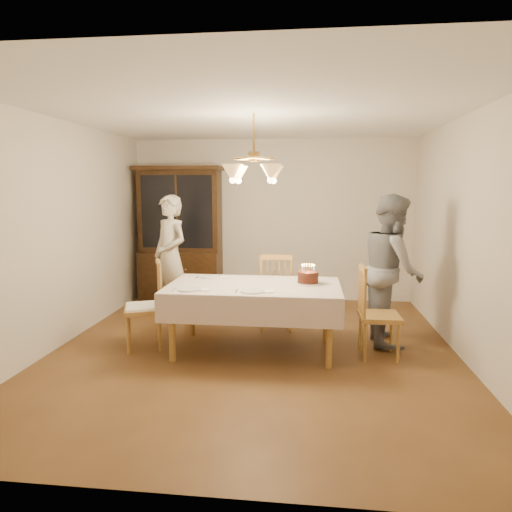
# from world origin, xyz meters

# --- Properties ---
(ground) EXTENTS (5.00, 5.00, 0.00)m
(ground) POSITION_xyz_m (0.00, 0.00, 0.00)
(ground) COLOR #553418
(ground) RESTS_ON ground
(room_shell) EXTENTS (5.00, 5.00, 5.00)m
(room_shell) POSITION_xyz_m (0.00, 0.00, 1.58)
(room_shell) COLOR white
(room_shell) RESTS_ON ground
(dining_table) EXTENTS (1.90, 1.10, 0.76)m
(dining_table) POSITION_xyz_m (0.00, 0.00, 0.68)
(dining_table) COLOR olive
(dining_table) RESTS_ON ground
(china_hutch) EXTENTS (1.38, 0.54, 2.16)m
(china_hutch) POSITION_xyz_m (-1.47, 2.25, 1.04)
(china_hutch) COLOR black
(china_hutch) RESTS_ON ground
(chair_far_side) EXTENTS (0.47, 0.45, 1.00)m
(chair_far_side) POSITION_xyz_m (0.19, 0.84, 0.44)
(chair_far_side) COLOR olive
(chair_far_side) RESTS_ON ground
(chair_left_end) EXTENTS (0.55, 0.56, 1.00)m
(chair_left_end) POSITION_xyz_m (-1.26, -0.05, 0.45)
(chair_left_end) COLOR olive
(chair_left_end) RESTS_ON ground
(chair_right_end) EXTENTS (0.43, 0.45, 1.00)m
(chair_right_end) POSITION_xyz_m (1.35, -0.04, 0.44)
(chair_right_end) COLOR olive
(chair_right_end) RESTS_ON ground
(elderly_woman) EXTENTS (0.75, 0.71, 1.73)m
(elderly_woman) POSITION_xyz_m (-1.35, 1.28, 0.86)
(elderly_woman) COLOR #F4E7CE
(elderly_woman) RESTS_ON ground
(adult_in_grey) EXTENTS (0.68, 0.87, 1.76)m
(adult_in_grey) POSITION_xyz_m (1.57, 0.48, 0.88)
(adult_in_grey) COLOR slate
(adult_in_grey) RESTS_ON ground
(birthday_cake) EXTENTS (0.30, 0.30, 0.22)m
(birthday_cake) POSITION_xyz_m (0.59, 0.11, 0.82)
(birthday_cake) COLOR white
(birthday_cake) RESTS_ON dining_table
(place_setting_near_left) EXTENTS (0.39, 0.25, 0.02)m
(place_setting_near_left) POSITION_xyz_m (-0.63, -0.34, 0.77)
(place_setting_near_left) COLOR white
(place_setting_near_left) RESTS_ON dining_table
(place_setting_near_right) EXTENTS (0.40, 0.25, 0.02)m
(place_setting_near_right) POSITION_xyz_m (0.04, -0.35, 0.77)
(place_setting_near_right) COLOR white
(place_setting_near_right) RESTS_ON dining_table
(place_setting_far_left) EXTENTS (0.39, 0.25, 0.02)m
(place_setting_far_left) POSITION_xyz_m (-0.55, 0.35, 0.77)
(place_setting_far_left) COLOR white
(place_setting_far_left) RESTS_ON dining_table
(chandelier) EXTENTS (0.62, 0.62, 0.73)m
(chandelier) POSITION_xyz_m (-0.00, -0.00, 1.98)
(chandelier) COLOR #BF8C3F
(chandelier) RESTS_ON ground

